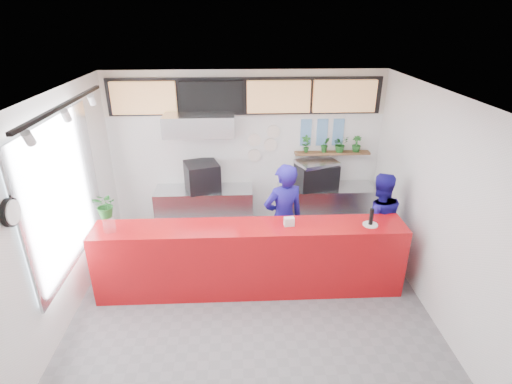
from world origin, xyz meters
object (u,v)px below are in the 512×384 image
(pepper_mill, at_px, (371,217))
(staff_center, at_px, (283,219))
(service_counter, at_px, (250,259))
(espresso_machine, at_px, (316,176))
(panini_oven, at_px, (202,176))
(staff_right, at_px, (377,221))

(pepper_mill, bearing_deg, staff_center, 153.09)
(service_counter, height_order, espresso_machine, espresso_machine)
(panini_oven, xyz_separation_m, espresso_machine, (2.10, 0.00, -0.03))
(staff_right, bearing_deg, pepper_mill, 64.01)
(espresso_machine, distance_m, pepper_mill, 1.90)
(panini_oven, height_order, pepper_mill, panini_oven)
(service_counter, bearing_deg, pepper_mill, -1.56)
(panini_oven, height_order, staff_right, staff_right)
(espresso_machine, xyz_separation_m, staff_center, (-0.74, -1.25, -0.21))
(service_counter, xyz_separation_m, staff_right, (2.05, 0.54, 0.28))
(service_counter, bearing_deg, espresso_machine, 54.43)
(panini_oven, bearing_deg, staff_right, -41.01)
(panini_oven, relative_size, espresso_machine, 0.80)
(service_counter, distance_m, staff_center, 0.86)
(espresso_machine, distance_m, staff_right, 1.51)
(service_counter, relative_size, staff_center, 2.46)
(staff_center, bearing_deg, staff_right, 161.22)
(pepper_mill, bearing_deg, espresso_machine, 103.43)
(service_counter, bearing_deg, staff_center, 45.45)
(panini_oven, distance_m, staff_right, 3.15)
(espresso_machine, xyz_separation_m, staff_right, (0.77, -1.26, -0.30))
(staff_center, distance_m, staff_right, 1.51)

